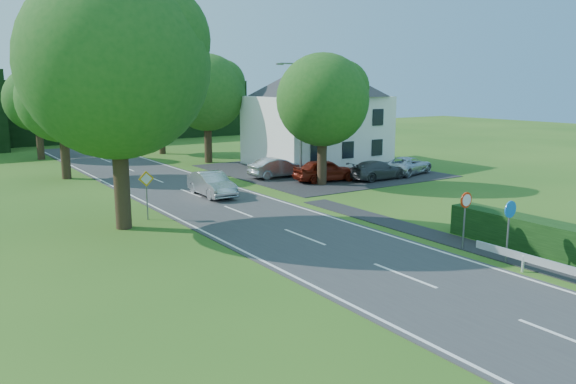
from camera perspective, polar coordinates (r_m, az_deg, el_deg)
road at (r=26.09m, az=-0.88°, el=-3.64°), size 7.00×80.00×0.04m
parking_pad at (r=43.28m, az=3.15°, el=2.18°), size 14.00×16.00×0.04m
line_edge_left at (r=24.53m, az=-7.30°, el=-4.62°), size 0.12×80.00×0.01m
line_edge_right at (r=27.92m, az=4.74°, el=-2.65°), size 0.12×80.00×0.01m
line_centre at (r=26.08m, az=-0.88°, el=-3.59°), size 0.12×80.00×0.01m
tree_main at (r=26.38m, az=-16.98°, el=8.80°), size 9.40×9.40×11.64m
tree_left_far at (r=42.19m, az=-21.95°, el=7.02°), size 7.00×7.00×8.58m
tree_right_far at (r=47.96m, az=-8.21°, el=8.37°), size 7.40×7.40×9.09m
tree_left_back at (r=54.07m, az=-24.08°, el=7.28°), size 6.60×6.60×8.07m
tree_right_back at (r=54.95m, az=-12.78°, el=7.73°), size 6.20×6.20×7.56m
tree_right_mid at (r=36.75m, az=3.52°, el=7.32°), size 7.00×7.00×8.58m
treeline_right at (r=70.70m, az=-15.96°, el=8.00°), size 30.00×5.00×7.00m
house_white at (r=46.43m, az=2.97°, el=8.22°), size 10.60×8.40×8.60m
streetlight at (r=38.10m, az=1.16°, el=7.73°), size 2.03×0.18×8.00m
sign_roundabout at (r=22.27m, az=21.57°, el=-2.58°), size 0.64×0.08×2.37m
sign_speed_limit at (r=23.40m, az=17.60°, el=-1.46°), size 0.64×0.11×2.37m
sign_priority_left at (r=28.19m, az=-14.19°, el=0.65°), size 0.78×0.09×2.44m
moving_car at (r=33.53m, az=-7.74°, el=0.81°), size 1.69×4.38×1.42m
motorcycle at (r=34.70m, az=-6.67°, el=0.87°), size 0.94×2.08×1.06m
parked_car_red at (r=38.36m, az=3.82°, el=2.22°), size 4.68×2.51×1.51m
parked_car_silver_a at (r=39.91m, az=-1.05°, el=2.49°), size 4.23×1.56×1.38m
parked_car_grey at (r=39.55m, az=9.08°, el=2.22°), size 4.53×1.89×1.31m
parked_car_silver_b at (r=42.36m, az=12.05°, el=2.67°), size 5.00×3.24×1.28m
parasol at (r=43.67m, az=-0.44°, el=3.59°), size 2.78×2.80×1.95m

